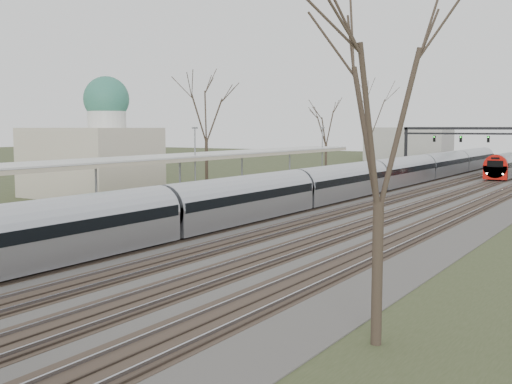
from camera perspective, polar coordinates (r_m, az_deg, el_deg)
track_bed at (r=59.83m, az=13.17°, el=-0.11°), size 24.00×160.00×0.22m
platform at (r=48.45m, az=-4.16°, el=-0.81°), size 3.50×69.00×1.00m
canopy at (r=44.61m, az=-7.61°, el=3.01°), size 4.10×50.00×3.11m
dome_building at (r=56.91m, az=-14.27°, el=3.26°), size 10.00×8.00×10.30m
signal_gantry at (r=88.47m, az=19.54°, el=4.71°), size 21.00×0.59×6.08m
tree_west_far at (r=61.33m, az=-4.46°, el=7.60°), size 5.50×5.50×11.33m
tree_east_near at (r=17.58m, az=11.00°, el=7.31°), size 4.50×4.50×9.27m
train_near at (r=59.80m, az=10.41°, el=1.30°), size 2.62×90.21×3.05m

